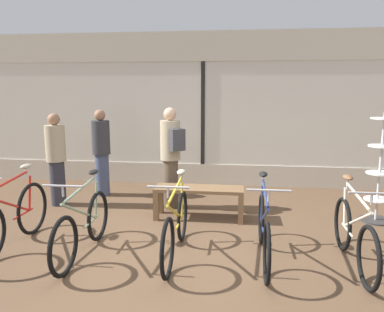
% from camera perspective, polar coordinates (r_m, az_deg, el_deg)
% --- Properties ---
extents(ground_plane, '(24.00, 24.00, 0.00)m').
position_cam_1_polar(ground_plane, '(4.99, -2.31, -14.01)').
color(ground_plane, brown).
extents(shop_back_wall, '(12.00, 0.08, 3.20)m').
position_cam_1_polar(shop_back_wall, '(7.91, 1.69, 7.27)').
color(shop_back_wall, beige).
rests_on(shop_back_wall, ground_plane).
extents(bicycle_far_left, '(0.46, 1.74, 1.05)m').
position_cam_1_polar(bicycle_far_left, '(5.42, -25.76, -8.48)').
color(bicycle_far_left, black).
rests_on(bicycle_far_left, ground_plane).
extents(bicycle_left, '(0.46, 1.69, 1.02)m').
position_cam_1_polar(bicycle_left, '(4.88, -16.28, -10.20)').
color(bicycle_left, black).
rests_on(bicycle_left, ground_plane).
extents(bicycle_center, '(0.46, 1.74, 1.02)m').
position_cam_1_polar(bicycle_center, '(4.67, -2.45, -10.66)').
color(bicycle_center, black).
rests_on(bicycle_center, ground_plane).
extents(bicycle_right, '(0.46, 1.74, 1.02)m').
position_cam_1_polar(bicycle_right, '(4.65, 10.88, -10.93)').
color(bicycle_right, black).
rests_on(bicycle_right, ground_plane).
extents(bicycle_far_right, '(0.46, 1.67, 1.02)m').
position_cam_1_polar(bicycle_far_right, '(4.80, 23.45, -11.00)').
color(bicycle_far_right, black).
rests_on(bicycle_far_right, ground_plane).
extents(accessory_rack, '(0.48, 0.48, 1.71)m').
position_cam_1_polar(accessory_rack, '(6.45, 26.63, -2.93)').
color(accessory_rack, '#333333').
rests_on(accessory_rack, ground_plane).
extents(display_bench, '(1.40, 0.44, 0.51)m').
position_cam_1_polar(display_bench, '(5.96, 1.08, -5.68)').
color(display_bench, brown).
rests_on(display_bench, ground_plane).
extents(customer_near_rack, '(0.53, 0.56, 1.74)m').
position_cam_1_polar(customer_near_rack, '(6.40, -3.24, 0.23)').
color(customer_near_rack, brown).
rests_on(customer_near_rack, ground_plane).
extents(customer_by_window, '(0.42, 0.42, 1.66)m').
position_cam_1_polar(customer_by_window, '(7.38, -13.64, 0.76)').
color(customer_by_window, '#424C6B').
rests_on(customer_by_window, ground_plane).
extents(customer_mid_floor, '(0.47, 0.47, 1.63)m').
position_cam_1_polar(customer_mid_floor, '(6.97, -19.99, -0.25)').
color(customer_mid_floor, '#2D2D38').
rests_on(customer_mid_floor, ground_plane).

